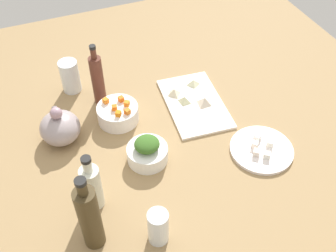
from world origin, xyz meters
TOP-DOWN VIEW (x-y plane):
  - tabletop at (0.00, 0.00)cm, footprint 190.00×190.00cm
  - cutting_board at (11.57, -15.66)cm, footprint 35.34×23.76cm
  - plate_tofu at (-18.51, -27.17)cm, footprint 21.69×21.69cm
  - bowl_greens at (-7.42, 10.37)cm, footprint 13.70×13.70cm
  - bowl_carrots at (14.38, 13.94)cm, footprint 15.03×15.03cm
  - teapot at (12.91, 35.01)cm, footprint 16.36×13.89cm
  - bottle_0 at (-30.03, 34.40)cm, footprint 5.95×5.95cm
  - bottle_1 at (-17.76, 31.14)cm, footprint 5.85×5.85cm
  - bottle_2 at (27.00, 17.26)cm, footprint 4.64×4.64cm
  - drinking_glass_0 at (-36.01, 17.45)cm, footprint 5.96×5.96cm
  - drinking_glass_1 at (37.93, 25.89)cm, footprint 7.36×7.36cm
  - carrot_cube_0 at (18.29, 17.00)cm, footprint 2.37×2.37cm
  - carrot_cube_1 at (17.07, 11.55)cm, footprint 2.12×2.12cm
  - carrot_cube_2 at (9.97, 11.46)cm, footprint 2.36×2.36cm
  - carrot_cube_3 at (13.99, 10.37)cm, footprint 2.51×2.51cm
  - carrot_cube_4 at (13.53, 15.12)cm, footprint 2.10×2.10cm
  - carrot_cube_5 at (10.07, 14.75)cm, footprint 2.50×2.50cm
  - chopped_greens_mound at (-7.42, 10.37)cm, footprint 9.14×9.34cm
  - tofu_cube_0 at (-14.33, -27.74)cm, footprint 3.02×3.02cm
  - tofu_cube_1 at (-18.39, -30.29)cm, footprint 3.10×3.10cm
  - tofu_cube_2 at (-22.48, -26.59)cm, footprint 3.07×3.07cm
  - tofu_cube_3 at (-16.81, -25.22)cm, footprint 3.10×3.10cm
  - tofu_cube_4 at (-20.20, -23.88)cm, footprint 3.09×3.09cm
  - dumpling_0 at (18.88, -10.20)cm, footprint 4.74×4.39cm
  - dumpling_1 at (9.54, -18.78)cm, footprint 6.93×6.99cm
  - dumpling_2 at (21.42, -19.60)cm, footprint 4.58×4.99cm
  - dumpling_3 at (13.17, -12.13)cm, footprint 5.34×5.37cm

SIDE VIEW (x-z plane):
  - tabletop at x=0.00cm, z-range 0.00..3.00cm
  - cutting_board at x=11.57cm, z-range 3.00..4.00cm
  - plate_tofu at x=-18.51cm, z-range 3.00..4.20cm
  - dumpling_2 at x=21.42cm, z-range 4.00..6.40cm
  - tofu_cube_0 at x=-14.33cm, z-range 4.20..6.40cm
  - tofu_cube_1 at x=-18.39cm, z-range 4.20..6.40cm
  - tofu_cube_2 at x=-22.48cm, z-range 4.20..6.40cm
  - tofu_cube_3 at x=-16.81cm, z-range 4.20..6.40cm
  - tofu_cube_4 at x=-20.20cm, z-range 4.20..6.40cm
  - dumpling_0 at x=18.88cm, z-range 4.00..6.62cm
  - dumpling_3 at x=13.17cm, z-range 4.00..6.68cm
  - dumpling_1 at x=9.54cm, z-range 4.00..6.89cm
  - bowl_greens at x=-7.42cm, z-range 3.00..8.53cm
  - bowl_carrots at x=14.38cm, z-range 3.00..9.37cm
  - teapot at x=12.91cm, z-range 1.37..15.68cm
  - drinking_glass_0 at x=-36.01cm, z-range 3.00..14.98cm
  - drinking_glass_1 at x=37.93cm, z-range 3.00..16.23cm
  - carrot_cube_0 at x=18.29cm, z-range 9.37..11.17cm
  - carrot_cube_1 at x=17.07cm, z-range 9.37..11.17cm
  - carrot_cube_2 at x=9.97cm, z-range 9.37..11.17cm
  - carrot_cube_3 at x=13.99cm, z-range 9.37..11.17cm
  - carrot_cube_4 at x=13.53cm, z-range 9.37..11.17cm
  - carrot_cube_5 at x=10.07cm, z-range 9.37..11.17cm
  - chopped_greens_mound at x=-7.42cm, z-range 8.53..12.60cm
  - bottle_1 at x=-17.76cm, z-range 1.00..22.37cm
  - bottle_2 at x=27.00cm, z-range 1.03..26.51cm
  - bottle_0 at x=-30.03cm, z-range 1.02..29.55cm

